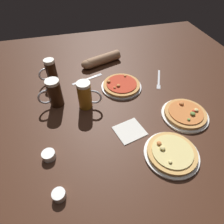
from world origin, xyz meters
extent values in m
cube|color=#3D2114|center=(0.00, 0.00, -0.01)|extent=(2.40, 2.40, 0.03)
cylinder|color=silver|center=(0.41, -0.12, 0.01)|extent=(0.27, 0.27, 0.01)
cylinder|color=tan|center=(0.41, -0.12, 0.02)|extent=(0.24, 0.24, 0.02)
cylinder|color=#C67038|center=(0.41, -0.12, 0.03)|extent=(0.20, 0.20, 0.01)
ellipsoid|color=#DBC67A|center=(0.47, -0.13, 0.04)|extent=(0.02, 0.02, 0.01)
ellipsoid|color=olive|center=(0.43, -0.15, 0.04)|extent=(0.03, 0.03, 0.01)
ellipsoid|color=olive|center=(0.39, -0.18, 0.04)|extent=(0.02, 0.02, 0.01)
ellipsoid|color=#C67038|center=(0.42, -0.06, 0.04)|extent=(0.03, 0.03, 0.01)
ellipsoid|color=#B73823|center=(0.45, -0.13, 0.04)|extent=(0.02, 0.02, 0.01)
cylinder|color=#B2B2B7|center=(0.13, 0.23, 0.01)|extent=(0.27, 0.27, 0.01)
cylinder|color=tan|center=(0.13, 0.23, 0.02)|extent=(0.25, 0.25, 0.02)
cylinder|color=#B73823|center=(0.13, 0.23, 0.03)|extent=(0.21, 0.21, 0.01)
ellipsoid|color=#C67038|center=(0.07, 0.20, 0.04)|extent=(0.02, 0.02, 0.01)
ellipsoid|color=#C67038|center=(0.17, 0.30, 0.04)|extent=(0.02, 0.02, 0.01)
ellipsoid|color=#C67038|center=(0.10, 0.21, 0.04)|extent=(0.03, 0.03, 0.01)
ellipsoid|color=#C67038|center=(0.05, 0.27, 0.04)|extent=(0.03, 0.03, 0.01)
cylinder|color=silver|center=(0.21, -0.34, 0.01)|extent=(0.27, 0.27, 0.01)
cylinder|color=tan|center=(0.21, -0.34, 0.02)|extent=(0.24, 0.24, 0.02)
cylinder|color=#DBC67A|center=(0.21, -0.34, 0.03)|extent=(0.20, 0.20, 0.01)
ellipsoid|color=#DBC67A|center=(0.17, -0.40, 0.04)|extent=(0.02, 0.02, 0.01)
ellipsoid|color=#DBC67A|center=(0.17, -0.32, 0.04)|extent=(0.03, 0.03, 0.01)
ellipsoid|color=#C67038|center=(0.16, -0.29, 0.04)|extent=(0.02, 0.02, 0.01)
cylinder|color=black|center=(-0.32, 0.44, 0.07)|extent=(0.07, 0.07, 0.14)
cylinder|color=white|center=(-0.32, 0.44, 0.15)|extent=(0.07, 0.07, 0.02)
torus|color=silver|center=(-0.36, 0.42, 0.07)|extent=(0.09, 0.05, 0.09)
cylinder|color=black|center=(-0.31, 0.18, 0.08)|extent=(0.08, 0.08, 0.16)
cylinder|color=white|center=(-0.31, 0.18, 0.17)|extent=(0.08, 0.08, 0.02)
torus|color=silver|center=(-0.36, 0.16, 0.08)|extent=(0.10, 0.04, 0.10)
cylinder|color=#9E6619|center=(-0.14, 0.11, 0.08)|extent=(0.08, 0.08, 0.16)
cylinder|color=white|center=(-0.14, 0.11, 0.17)|extent=(0.08, 0.08, 0.02)
torus|color=silver|center=(-0.09, 0.09, 0.08)|extent=(0.10, 0.05, 0.10)
cylinder|color=white|center=(-0.33, -0.41, 0.02)|extent=(0.06, 0.06, 0.04)
cylinder|color=white|center=(-0.37, -0.20, 0.02)|extent=(0.06, 0.06, 0.04)
cube|color=silver|center=(0.06, -0.15, 0.00)|extent=(0.18, 0.17, 0.01)
cube|color=silver|center=(0.43, 0.27, 0.00)|extent=(0.10, 0.18, 0.01)
cube|color=silver|center=(0.38, 0.17, 0.00)|extent=(0.04, 0.05, 0.00)
cube|color=silver|center=(-0.10, 0.38, 0.00)|extent=(0.19, 0.08, 0.01)
cube|color=silver|center=(0.00, 0.41, 0.00)|extent=(0.06, 0.04, 0.00)
cylinder|color=#936B4C|center=(0.08, 0.57, 0.04)|extent=(0.29, 0.16, 0.07)
ellipsoid|color=#936B4C|center=(-0.05, 0.53, 0.04)|extent=(0.10, 0.08, 0.07)
camera|label=1|loc=(-0.20, -0.77, 0.82)|focal=30.85mm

